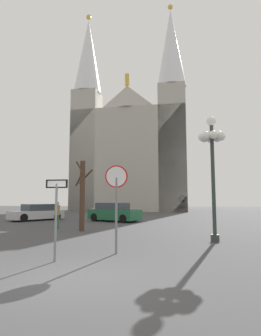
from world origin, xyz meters
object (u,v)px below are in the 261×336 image
(pedestrian_walking, at_px, (57,212))
(bare_tree, at_px, (82,194))
(parked_car_near_green, at_px, (114,213))
(cathedral, at_px, (131,148))
(stop_sign, at_px, (116,191))
(parked_car_far_silver, at_px, (37,213))
(street_lamp, at_px, (212,150))
(one_way_arrow_sign, at_px, (56,209))

(pedestrian_walking, bearing_deg, bare_tree, -28.71)
(parked_car_near_green, bearing_deg, cathedral, 93.28)
(parked_car_near_green, bearing_deg, stop_sign, -79.07)
(parked_car_near_green, distance_m, pedestrian_walking, 6.30)
(cathedral, relative_size, stop_sign, 10.68)
(cathedral, height_order, pedestrian_walking, cathedral)
(stop_sign, bearing_deg, parked_car_far_silver, 124.70)
(cathedral, relative_size, parked_car_far_silver, 6.91)
(bare_tree, bearing_deg, street_lamp, -24.60)
(cathedral, relative_size, pedestrian_walking, 19.10)
(cathedral, xyz_separation_m, stop_sign, (3.71, -33.91, -7.78))
(street_lamp, bearing_deg, stop_sign, -140.32)
(cathedral, xyz_separation_m, street_lamp, (7.41, -30.84, -5.92))
(one_way_arrow_sign, relative_size, pedestrian_walking, 1.45)
(street_lamp, bearing_deg, parked_car_far_silver, 141.63)
(stop_sign, height_order, pedestrian_walking, stop_sign)
(cathedral, distance_m, pedestrian_walking, 28.16)
(one_way_arrow_sign, height_order, parked_car_far_silver, one_way_arrow_sign)
(stop_sign, height_order, parked_car_far_silver, stop_sign)
(cathedral, distance_m, stop_sign, 34.99)
(street_lamp, bearing_deg, bare_tree, 155.40)
(stop_sign, distance_m, street_lamp, 5.15)
(street_lamp, height_order, parked_car_far_silver, street_lamp)
(bare_tree, xyz_separation_m, parked_car_near_green, (0.58, 6.82, -1.39))
(cathedral, height_order, one_way_arrow_sign, cathedral)
(cathedral, distance_m, one_way_arrow_sign, 36.32)
(cathedral, relative_size, bare_tree, 7.91)
(street_lamp, xyz_separation_m, pedestrian_walking, (-8.67, 4.14, -2.92))
(cathedral, height_order, street_lamp, cathedral)
(one_way_arrow_sign, distance_m, bare_tree, 7.73)
(stop_sign, xyz_separation_m, pedestrian_walking, (-4.97, 7.21, -1.07))
(stop_sign, height_order, street_lamp, street_lamp)
(cathedral, bearing_deg, one_way_arrow_sign, -86.51)
(stop_sign, bearing_deg, cathedral, 96.24)
(cathedral, distance_m, bare_tree, 28.81)
(stop_sign, distance_m, parked_car_near_green, 13.31)
(cathedral, bearing_deg, street_lamp, -76.50)
(bare_tree, distance_m, parked_car_far_silver, 9.47)
(street_lamp, distance_m, parked_car_far_silver, 16.76)
(one_way_arrow_sign, xyz_separation_m, pedestrian_walking, (-3.41, 8.58, -0.53))
(parked_car_near_green, bearing_deg, pedestrian_walking, -113.00)
(one_way_arrow_sign, height_order, bare_tree, bare_tree)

